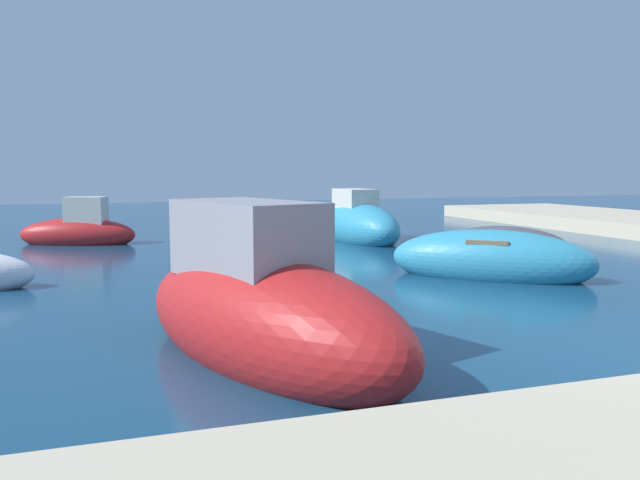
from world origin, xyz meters
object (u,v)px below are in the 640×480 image
Objects in this scene: moored_boat_8 at (200,244)px; moored_boat_0 at (263,311)px; moored_boat_4 at (491,260)px; moored_boat_6 at (359,225)px; moored_boat_1 at (507,242)px; moored_boat_5 at (79,231)px.

moored_boat_0 is at bearing -165.61° from moored_boat_8.
moored_boat_4 is 7.56m from moored_boat_6.
moored_boat_0 reaches higher than moored_boat_6.
moored_boat_5 is (-11.19, 5.77, 0.13)m from moored_boat_1.
moored_boat_5 is (-8.28, 9.35, 0.02)m from moored_boat_4.
moored_boat_0 reaches higher than moored_boat_4.
moored_boat_6 is (6.05, 11.71, -0.07)m from moored_boat_0.
moored_boat_6 reaches higher than moored_boat_1.
moored_boat_1 is 0.72× the size of moored_boat_6.
moored_boat_8 is (-8.30, 0.79, 0.17)m from moored_boat_1.
moored_boat_4 is 12.49m from moored_boat_5.
moored_boat_4 is 1.21× the size of moored_boat_8.
moored_boat_0 is 8.53m from moored_boat_8.
moored_boat_8 is (0.52, 8.51, -0.14)m from moored_boat_0.
moored_boat_1 is 0.98× the size of moored_boat_8.
moored_boat_4 is 6.93m from moored_boat_8.
moored_boat_0 is 13.18m from moored_boat_6.
moored_boat_6 reaches higher than moored_boat_8.
moored_boat_6 is (8.42, -1.79, 0.11)m from moored_boat_5.
moored_boat_1 is at bearing 32.55° from moored_boat_6.
moored_boat_0 is 1.28× the size of moored_boat_4.
moored_boat_8 is (-5.39, 4.36, 0.06)m from moored_boat_4.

